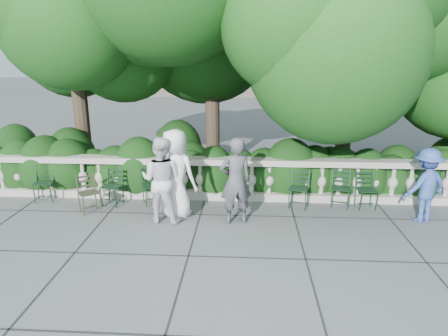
# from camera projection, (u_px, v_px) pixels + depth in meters

# --- Properties ---
(ground) EXTENTS (90.00, 90.00, 0.00)m
(ground) POSITION_uv_depth(u_px,v_px,m) (221.00, 232.00, 7.78)
(ground) COLOR #4F5256
(ground) RESTS_ON ground
(balustrade) EXTENTS (12.00, 0.44, 1.00)m
(balustrade) POSITION_uv_depth(u_px,v_px,m) (226.00, 179.00, 9.36)
(balustrade) COLOR #9E998E
(balustrade) RESTS_ON ground
(shrub_hedge) EXTENTS (15.00, 2.60, 1.70)m
(shrub_hedge) POSITION_uv_depth(u_px,v_px,m) (228.00, 183.00, 10.65)
(shrub_hedge) COLOR black
(shrub_hedge) RESTS_ON ground
(tree_canopy) EXTENTS (15.04, 6.52, 6.78)m
(tree_canopy) POSITION_uv_depth(u_px,v_px,m) (257.00, 26.00, 9.68)
(tree_canopy) COLOR #3F3023
(tree_canopy) RESTS_ON ground
(chair_a) EXTENTS (0.54, 0.57, 0.84)m
(chair_a) POSITION_uv_depth(u_px,v_px,m) (44.00, 203.00, 9.23)
(chair_a) COLOR black
(chair_a) RESTS_ON ground
(chair_b) EXTENTS (0.60, 0.62, 0.84)m
(chair_b) POSITION_uv_depth(u_px,v_px,m) (154.00, 206.00, 9.07)
(chair_b) COLOR black
(chair_b) RESTS_ON ground
(chair_c) EXTENTS (0.54, 0.57, 0.84)m
(chair_c) POSITION_uv_depth(u_px,v_px,m) (110.00, 207.00, 8.99)
(chair_c) COLOR black
(chair_c) RESTS_ON ground
(chair_d) EXTENTS (0.55, 0.58, 0.84)m
(chair_d) POSITION_uv_depth(u_px,v_px,m) (297.00, 210.00, 8.85)
(chair_d) COLOR black
(chair_d) RESTS_ON ground
(chair_e) EXTENTS (0.49, 0.53, 0.84)m
(chair_e) POSITION_uv_depth(u_px,v_px,m) (367.00, 211.00, 8.78)
(chair_e) COLOR black
(chair_e) RESTS_ON ground
(chair_f) EXTENTS (0.53, 0.56, 0.84)m
(chair_f) POSITION_uv_depth(u_px,v_px,m) (339.00, 209.00, 8.87)
(chair_f) COLOR black
(chair_f) RESTS_ON ground
(chair_weathered) EXTENTS (0.64, 0.65, 0.84)m
(chair_weathered) POSITION_uv_depth(u_px,v_px,m) (93.00, 214.00, 8.60)
(chair_weathered) COLOR black
(chair_weathered) RESTS_ON ground
(person_businessman) EXTENTS (1.08, 0.92, 1.88)m
(person_businessman) POSITION_uv_depth(u_px,v_px,m) (175.00, 174.00, 8.25)
(person_businessman) COLOR white
(person_businessman) RESTS_ON ground
(person_woman_grey) EXTENTS (0.74, 0.59, 1.78)m
(person_woman_grey) POSITION_uv_depth(u_px,v_px,m) (236.00, 181.00, 7.96)
(person_woman_grey) COLOR #46474C
(person_woman_grey) RESTS_ON ground
(person_casual_man) EXTENTS (0.97, 0.82, 1.77)m
(person_casual_man) POSITION_uv_depth(u_px,v_px,m) (161.00, 180.00, 8.06)
(person_casual_man) COLOR silver
(person_casual_man) RESTS_ON ground
(person_older_blue) EXTENTS (1.14, 0.92, 1.54)m
(person_older_blue) POSITION_uv_depth(u_px,v_px,m) (425.00, 185.00, 8.07)
(person_older_blue) COLOR #34509E
(person_older_blue) RESTS_ON ground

